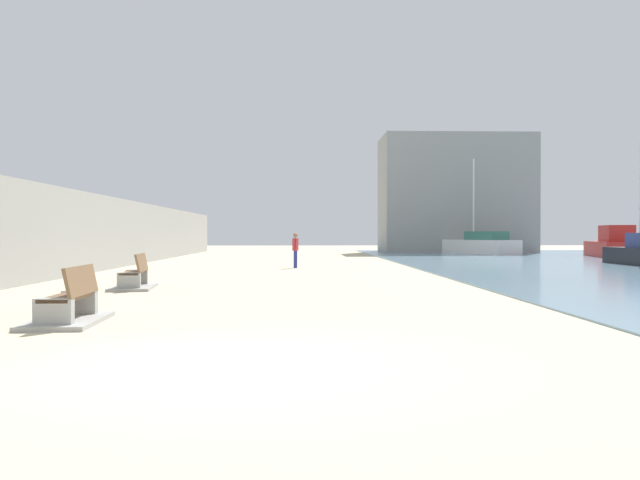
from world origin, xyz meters
TOP-DOWN VIEW (x-y plane):
  - ground_plane at (0.00, 18.00)m, footprint 120.00×120.00m
  - seawall at (-7.50, 18.00)m, footprint 0.80×64.00m
  - bench_near at (-2.97, 3.75)m, footprint 1.18×2.14m
  - bench_far at (-3.63, 10.81)m, footprint 1.29×2.19m
  - person_walking at (0.77, 21.72)m, footprint 0.27×0.51m
  - boat_outer at (21.20, 34.26)m, footprint 3.63×7.02m
  - boat_nearest at (14.24, 41.00)m, footprint 5.14×7.28m
  - harbor_building at (13.68, 46.00)m, footprint 12.00×6.00m

SIDE VIEW (x-z plane):
  - ground_plane at x=0.00m, z-range 0.00..0.00m
  - bench_near at x=-2.97m, z-range -0.26..0.72m
  - bench_far at x=-3.63m, z-range -0.26..0.72m
  - boat_nearest at x=14.24m, z-range -2.86..4.26m
  - boat_outer at x=21.20m, z-range -0.23..1.80m
  - person_walking at x=0.77m, z-range 0.12..1.68m
  - seawall at x=-7.50m, z-range 0.00..3.12m
  - harbor_building at x=13.68m, z-range 0.00..9.47m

